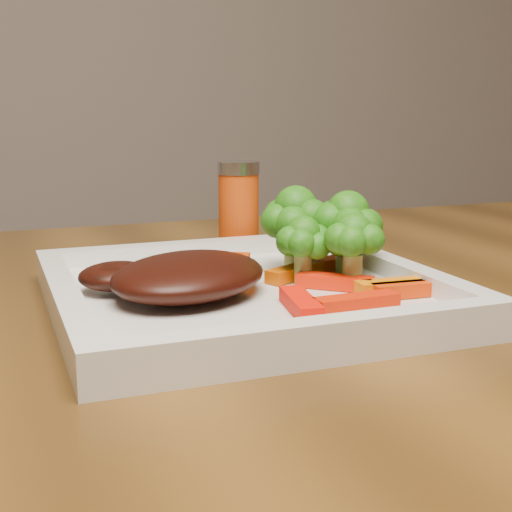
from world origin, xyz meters
name	(u,v)px	position (x,y,z in m)	size (l,w,h in m)	color
plate	(243,299)	(-0.05, 0.21, 0.76)	(0.27, 0.27, 0.01)	silver
steak	(189,276)	(-0.09, 0.20, 0.78)	(0.12, 0.10, 0.03)	black
broccoli_0	(296,228)	(0.01, 0.25, 0.80)	(0.06, 0.06, 0.07)	#147713
broccoli_1	(347,235)	(0.04, 0.22, 0.79)	(0.06, 0.06, 0.06)	#105F0F
broccoli_2	(353,248)	(0.03, 0.19, 0.79)	(0.05, 0.05, 0.06)	#115D0F
broccoli_3	(303,243)	(0.00, 0.21, 0.79)	(0.05, 0.05, 0.06)	#226310
carrot_0	(356,303)	(0.00, 0.13, 0.77)	(0.06, 0.02, 0.01)	red
carrot_1	(406,289)	(0.05, 0.15, 0.77)	(0.05, 0.01, 0.01)	red
carrot_2	(301,304)	(-0.04, 0.14, 0.77)	(0.06, 0.02, 0.01)	red
carrot_3	(341,262)	(0.05, 0.25, 0.77)	(0.06, 0.02, 0.01)	#D43803
carrot_4	(235,265)	(-0.04, 0.26, 0.77)	(0.06, 0.02, 0.01)	#C83803
carrot_5	(335,282)	(0.01, 0.19, 0.77)	(0.06, 0.01, 0.01)	red
carrot_6	(295,272)	(0.00, 0.22, 0.77)	(0.05, 0.01, 0.01)	#C74F03
spice_shaker	(239,209)	(0.00, 0.38, 0.80)	(0.04, 0.04, 0.09)	#C03D0A
carrot_7	(398,287)	(0.05, 0.16, 0.77)	(0.06, 0.02, 0.01)	orange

